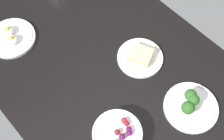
% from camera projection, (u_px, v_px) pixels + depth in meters
% --- Properties ---
extents(dining_table, '(1.35, 0.80, 0.04)m').
position_uv_depth(dining_table, '(112.00, 75.00, 1.16)').
color(dining_table, black).
rests_on(dining_table, ground).
extents(plate_sandwich, '(0.18, 0.18, 0.04)m').
position_uv_depth(plate_sandwich, '(140.00, 57.00, 1.16)').
color(plate_sandwich, white).
rests_on(plate_sandwich, dining_table).
extents(plate_broccoli, '(0.20, 0.20, 0.08)m').
position_uv_depth(plate_broccoli, '(191.00, 106.00, 1.06)').
color(plate_broccoli, white).
rests_on(plate_broccoli, dining_table).
extents(bowl_berries, '(0.17, 0.17, 0.07)m').
position_uv_depth(bowl_berries, '(118.00, 135.00, 1.00)').
color(bowl_berries, white).
rests_on(bowl_berries, dining_table).
extents(plate_eggs, '(0.19, 0.19, 0.05)m').
position_uv_depth(plate_eggs, '(11.00, 37.00, 1.21)').
color(plate_eggs, white).
rests_on(plate_eggs, dining_table).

